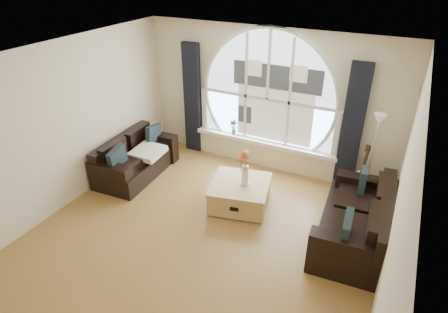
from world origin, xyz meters
TOP-DOWN VIEW (x-y plane):
  - ground at (0.00, 0.00)m, footprint 5.00×5.50m
  - ceiling at (0.00, 0.00)m, footprint 5.00×5.50m
  - wall_back at (0.00, 2.75)m, footprint 5.00×0.01m
  - wall_left at (-2.50, 0.00)m, footprint 0.01×5.50m
  - wall_right at (2.50, 0.00)m, footprint 0.01×5.50m
  - attic_slope at (2.20, 0.00)m, footprint 0.92×5.50m
  - arched_window at (0.00, 2.72)m, footprint 2.60×0.06m
  - window_sill at (0.00, 2.65)m, footprint 2.90×0.22m
  - window_frame at (0.00, 2.69)m, footprint 2.76×0.08m
  - neighbor_house at (0.15, 2.71)m, footprint 1.70×0.02m
  - curtain_left at (-1.60, 2.63)m, footprint 0.35×0.12m
  - curtain_right at (1.60, 2.63)m, footprint 0.35×0.12m
  - sofa_left at (-2.05, 1.22)m, footprint 0.93×1.71m
  - sofa_right at (2.04, 1.14)m, footprint 1.08×1.95m
  - coffee_chest at (0.15, 1.20)m, footprint 1.15×1.15m
  - throw_blanket at (-1.81, 1.31)m, footprint 0.55×0.55m
  - vase_flowers at (0.23, 1.22)m, footprint 0.24×0.24m
  - floor_lamp at (2.02, 2.34)m, footprint 0.24×0.24m
  - guitar at (1.93, 2.40)m, footprint 0.43×0.36m
  - potted_plant at (-0.67, 2.65)m, footprint 0.16×0.11m

SIDE VIEW (x-z plane):
  - ground at x=0.00m, z-range -0.01..0.01m
  - coffee_chest at x=0.15m, z-range 0.00..0.47m
  - sofa_left at x=-2.05m, z-range 0.03..0.77m
  - sofa_right at x=2.04m, z-range -0.02..0.82m
  - throw_blanket at x=-1.81m, z-range 0.45..0.55m
  - window_sill at x=0.00m, z-range 0.47..0.55m
  - guitar at x=1.93m, z-range 0.00..1.06m
  - potted_plant at x=-0.67m, z-range 0.55..0.86m
  - floor_lamp at x=2.02m, z-range 0.00..1.60m
  - vase_flowers at x=0.23m, z-range 0.47..1.17m
  - curtain_left at x=-1.60m, z-range 0.00..2.30m
  - curtain_right at x=1.60m, z-range 0.00..2.30m
  - wall_back at x=0.00m, z-range 0.00..2.70m
  - wall_left at x=-2.50m, z-range 0.00..2.70m
  - wall_right at x=2.50m, z-range 0.00..2.70m
  - neighbor_house at x=0.15m, z-range 0.75..2.25m
  - arched_window at x=0.00m, z-range 0.55..2.70m
  - window_frame at x=0.00m, z-range 0.55..2.70m
  - attic_slope at x=2.20m, z-range 1.99..2.71m
  - ceiling at x=0.00m, z-range 2.70..2.71m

